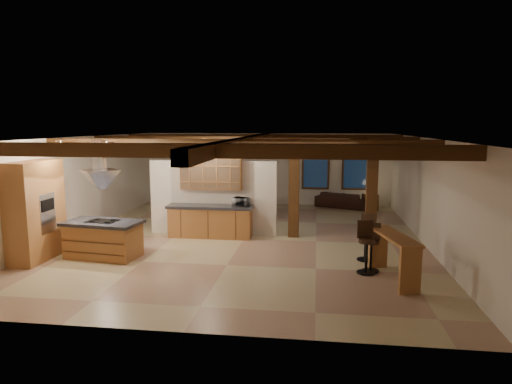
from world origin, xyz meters
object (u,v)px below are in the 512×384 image
at_px(bar_counter, 393,249).
at_px(dining_table, 245,207).
at_px(sofa, 342,200).
at_px(kitchen_island, 103,239).

bearing_deg(bar_counter, dining_table, 123.63).
relative_size(dining_table, sofa, 0.96).
bearing_deg(dining_table, bar_counter, -67.87).
distance_m(kitchen_island, dining_table, 6.08).
xyz_separation_m(kitchen_island, bar_counter, (6.83, -0.76, 0.20)).
height_order(sofa, bar_counter, bar_counter).
bearing_deg(sofa, dining_table, 55.89).
xyz_separation_m(kitchen_island, sofa, (6.23, 7.73, -0.16)).
height_order(dining_table, bar_counter, bar_counter).
xyz_separation_m(dining_table, sofa, (3.54, 2.28, -0.05)).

